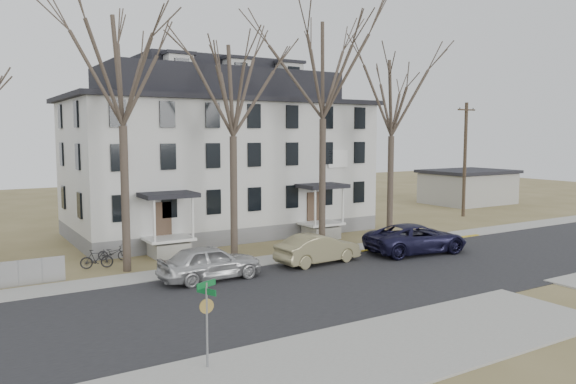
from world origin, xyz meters
TOP-DOWN VIEW (x-y plane):
  - ground at (0.00, 0.00)m, footprint 120.00×120.00m
  - main_road at (0.00, 2.00)m, footprint 120.00×10.00m
  - far_sidewalk at (0.00, 8.00)m, footprint 120.00×2.00m
  - near_sidewalk_left at (-8.00, -5.00)m, footprint 20.00×5.00m
  - yellow_curb at (5.00, 7.10)m, footprint 14.00×0.25m
  - boarding_house at (-2.00, 17.95)m, footprint 20.80×12.36m
  - distant_building at (26.00, 20.00)m, footprint 8.50×6.50m
  - tree_far_left at (-11.00, 9.80)m, footprint 8.40×8.40m
  - tree_mid_left at (-5.00, 9.80)m, footprint 7.80×7.80m
  - tree_center at (1.00, 9.80)m, footprint 9.00×9.00m
  - tree_mid_right at (6.50, 9.80)m, footprint 7.80×7.80m
  - utility_pole_far at (18.50, 14.00)m, footprint 2.00×0.28m
  - car_silver at (-8.18, 5.91)m, footprint 4.95×2.09m
  - car_tan at (-1.90, 6.05)m, footprint 4.84×1.99m
  - car_navy at (4.44, 5.24)m, footprint 6.40×3.60m
  - bicycle_left at (-11.04, 12.40)m, footprint 1.68×1.29m
  - bicycle_right at (-12.21, 11.01)m, footprint 1.69×0.81m
  - street_sign at (-12.37, -3.36)m, footprint 0.75×0.75m

SIDE VIEW (x-z plane):
  - ground at x=0.00m, z-range 0.00..0.00m
  - main_road at x=0.00m, z-range -0.02..0.02m
  - far_sidewalk at x=0.00m, z-range -0.04..0.04m
  - near_sidewalk_left at x=-8.00m, z-range -0.04..0.04m
  - yellow_curb at x=5.00m, z-range -0.03..0.03m
  - bicycle_left at x=-11.04m, z-range 0.00..0.85m
  - bicycle_right at x=-12.21m, z-range 0.00..0.98m
  - car_tan at x=-1.90m, z-range 0.00..1.56m
  - car_silver at x=-8.18m, z-range 0.00..1.67m
  - car_navy at x=4.44m, z-range 0.00..1.69m
  - distant_building at x=26.00m, z-range 0.00..3.35m
  - street_sign at x=-12.37m, z-range 0.43..3.07m
  - utility_pole_far at x=18.50m, z-range 0.15..9.65m
  - boarding_house at x=-2.00m, z-range -0.65..11.40m
  - tree_mid_left at x=-5.00m, z-range 3.23..15.97m
  - tree_mid_right at x=6.50m, z-range 3.23..15.97m
  - tree_far_left at x=-11.00m, z-range 3.48..17.20m
  - tree_center at x=1.00m, z-range 3.73..18.43m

